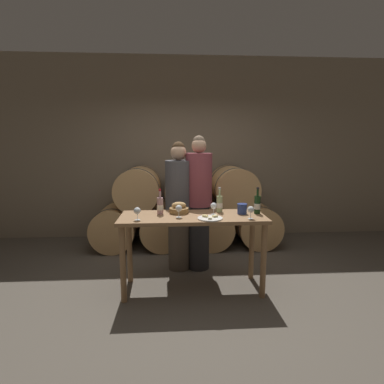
{
  "coord_description": "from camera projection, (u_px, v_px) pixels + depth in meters",
  "views": [
    {
      "loc": [
        -0.22,
        -3.29,
        1.69
      ],
      "look_at": [
        0.0,
        0.12,
        1.14
      ],
      "focal_mm": 28.0,
      "sensor_mm": 36.0,
      "label": 1
    }
  ],
  "objects": [
    {
      "name": "ground_plane",
      "position": [
        193.0,
        289.0,
        3.53
      ],
      "size": [
        10.0,
        10.0,
        0.0
      ],
      "primitive_type": "plane",
      "color": "#564F44"
    },
    {
      "name": "stone_wall_back",
      "position": [
        185.0,
        149.0,
        5.42
      ],
      "size": [
        10.0,
        0.12,
        3.2
      ],
      "color": "gray",
      "rests_on": "ground_plane"
    },
    {
      "name": "barrel_stack",
      "position": [
        186.0,
        209.0,
        5.0
      ],
      "size": [
        3.04,
        0.94,
        1.33
      ],
      "color": "tan",
      "rests_on": "ground_plane"
    },
    {
      "name": "tasting_table",
      "position": [
        193.0,
        227.0,
        3.41
      ],
      "size": [
        1.64,
        0.61,
        0.89
      ],
      "color": "olive",
      "rests_on": "ground_plane"
    },
    {
      "name": "person_left",
      "position": [
        179.0,
        206.0,
        3.98
      ],
      "size": [
        0.35,
        0.35,
        1.72
      ],
      "color": "#4C4238",
      "rests_on": "ground_plane"
    },
    {
      "name": "person_right",
      "position": [
        199.0,
        202.0,
        3.99
      ],
      "size": [
        0.35,
        0.35,
        1.8
      ],
      "color": "#232326",
      "rests_on": "ground_plane"
    },
    {
      "name": "wine_bottle_red",
      "position": [
        257.0,
        204.0,
        3.47
      ],
      "size": [
        0.07,
        0.07,
        0.31
      ],
      "color": "#193819",
      "rests_on": "tasting_table"
    },
    {
      "name": "wine_bottle_white",
      "position": [
        219.0,
        204.0,
        3.55
      ],
      "size": [
        0.07,
        0.07,
        0.29
      ],
      "color": "#ADBC7F",
      "rests_on": "tasting_table"
    },
    {
      "name": "wine_bottle_rose",
      "position": [
        160.0,
        206.0,
        3.44
      ],
      "size": [
        0.07,
        0.07,
        0.29
      ],
      "color": "#BC8E93",
      "rests_on": "tasting_table"
    },
    {
      "name": "blue_crock",
      "position": [
        242.0,
        208.0,
        3.46
      ],
      "size": [
        0.12,
        0.12,
        0.12
      ],
      "color": "navy",
      "rests_on": "tasting_table"
    },
    {
      "name": "bread_basket",
      "position": [
        179.0,
        209.0,
        3.49
      ],
      "size": [
        0.22,
        0.22,
        0.13
      ],
      "color": "olive",
      "rests_on": "tasting_table"
    },
    {
      "name": "cheese_plate",
      "position": [
        210.0,
        218.0,
        3.23
      ],
      "size": [
        0.27,
        0.27,
        0.04
      ],
      "color": "white",
      "rests_on": "tasting_table"
    },
    {
      "name": "wine_glass_far_left",
      "position": [
        137.0,
        211.0,
        3.16
      ],
      "size": [
        0.07,
        0.07,
        0.14
      ],
      "color": "white",
      "rests_on": "tasting_table"
    },
    {
      "name": "wine_glass_left",
      "position": [
        179.0,
        209.0,
        3.28
      ],
      "size": [
        0.07,
        0.07,
        0.14
      ],
      "color": "white",
      "rests_on": "tasting_table"
    },
    {
      "name": "wine_glass_center",
      "position": [
        214.0,
        206.0,
        3.41
      ],
      "size": [
        0.07,
        0.07,
        0.14
      ],
      "color": "white",
      "rests_on": "tasting_table"
    },
    {
      "name": "wine_glass_right",
      "position": [
        251.0,
        210.0,
        3.22
      ],
      "size": [
        0.07,
        0.07,
        0.14
      ],
      "color": "white",
      "rests_on": "tasting_table"
    }
  ]
}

